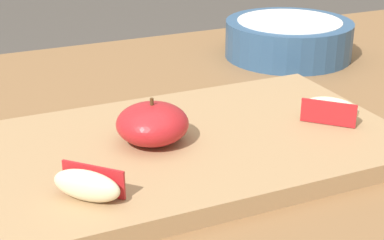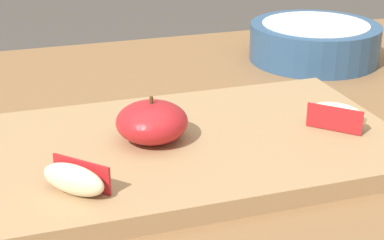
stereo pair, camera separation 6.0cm
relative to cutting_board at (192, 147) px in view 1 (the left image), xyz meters
name	(u,v)px [view 1 (the left image)]	position (x,y,z in m)	size (l,w,h in m)	color
dining_table	(163,236)	(-0.03, 0.00, -0.10)	(1.45, 0.88, 0.72)	brown
cutting_board	(192,147)	(0.00, 0.00, 0.00)	(0.42, 0.25, 0.02)	#A37F56
apple_half_skin_up	(152,124)	(-0.04, 0.01, 0.03)	(0.07, 0.07, 0.05)	#B21E23
apple_wedge_front	(330,110)	(0.15, -0.02, 0.02)	(0.06, 0.06, 0.03)	beige
apple_wedge_near_knife	(87,185)	(-0.13, -0.07, 0.02)	(0.06, 0.06, 0.03)	beige
ceramic_fruit_bowl	(288,38)	(0.27, 0.25, 0.02)	(0.19, 0.19, 0.06)	#2D517A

